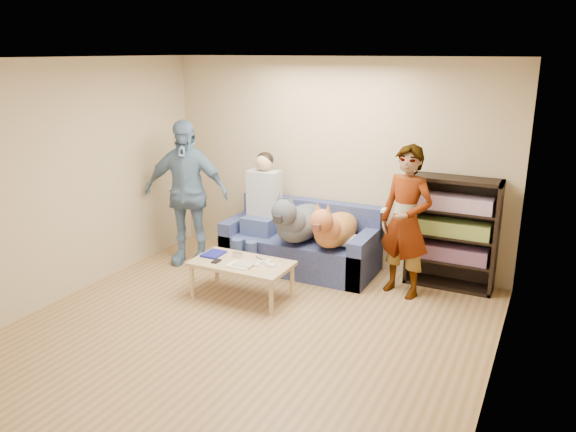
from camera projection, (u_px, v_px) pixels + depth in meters
The scene contains 26 objects.
ground at pixel (232, 345), 5.28m from camera, with size 5.00×5.00×0.00m, color olive.
ceiling at pixel (223, 59), 4.54m from camera, with size 5.00×5.00×0.00m, color white.
wall_back at pixel (334, 163), 7.06m from camera, with size 4.50×4.50×0.00m, color tan.
wall_left at pixel (45, 186), 5.86m from camera, with size 5.00×5.00×0.00m, color tan.
wall_right at pixel (499, 252), 3.96m from camera, with size 5.00×5.00×0.00m, color tan.
blanket at pixel (349, 240), 6.66m from camera, with size 0.40×0.34×0.14m, color #AEADB2.
person_standing_right at pixel (406, 222), 6.17m from camera, with size 0.62×0.41×1.70m, color gray.
person_standing_left at pixel (186, 193), 7.11m from camera, with size 1.09×0.45×1.86m, color #6986A8.
held_controller at pixel (384, 210), 6.04m from camera, with size 0.04×0.12×0.03m, color white.
notebook_blue at pixel (214, 254), 6.40m from camera, with size 0.20×0.26×0.03m, color navy.
papers at pixel (241, 265), 6.08m from camera, with size 0.26×0.20×0.01m, color white.
magazine at pixel (244, 264), 6.08m from camera, with size 0.22×0.17×0.01m, color #ADA58B.
camera_silver at pixel (238, 255), 6.34m from camera, with size 0.11×0.06×0.05m, color silver.
controller_a at pixel (268, 262), 6.16m from camera, with size 0.04×0.13×0.03m, color white.
controller_b at pixel (271, 265), 6.05m from camera, with size 0.09×0.06×0.03m, color white.
headphone_cup_a at pixel (256, 265), 6.09m from camera, with size 0.07×0.07×0.02m, color white.
headphone_cup_b at pixel (260, 262), 6.16m from camera, with size 0.07×0.07×0.02m, color silver.
pen_orange at pixel (232, 266), 6.06m from camera, with size 0.01×0.01×0.14m, color #D75E1E.
pen_black at pixel (259, 258), 6.30m from camera, with size 0.01×0.01×0.14m, color black.
wallet at pixel (216, 261), 6.19m from camera, with size 0.07×0.12×0.01m, color black.
sofa at pixel (302, 246), 7.11m from camera, with size 1.90×0.85×0.82m.
person_seated at pixel (261, 206), 7.08m from camera, with size 0.40×0.73×1.47m.
dog_gray at pixel (299, 221), 6.79m from camera, with size 0.48×1.28×0.70m.
dog_tan at pixel (334, 229), 6.61m from camera, with size 0.43×1.17×0.62m.
coffee_table at pixel (242, 266), 6.21m from camera, with size 1.10×0.60×0.42m.
bookshelf at pixel (453, 230), 6.43m from camera, with size 1.00×0.34×1.30m.
Camera 1 is at (2.56, -4.00, 2.67)m, focal length 35.00 mm.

